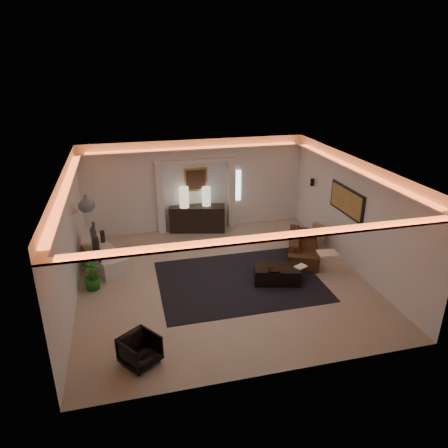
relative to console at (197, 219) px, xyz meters
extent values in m
plane|color=gray|center=(0.02, -3.25, -0.40)|extent=(7.00, 7.00, 0.00)
plane|color=white|center=(0.02, -3.25, 2.50)|extent=(7.00, 7.00, 0.00)
plane|color=silver|center=(0.02, 0.25, 1.05)|extent=(7.00, 0.00, 7.00)
plane|color=silver|center=(0.02, -6.75, 1.05)|extent=(7.00, 0.00, 7.00)
plane|color=silver|center=(-3.48, -3.25, 1.05)|extent=(0.00, 7.00, 7.00)
plane|color=silver|center=(3.52, -3.25, 1.05)|extent=(0.00, 7.00, 7.00)
cube|color=silver|center=(0.02, -3.25, 2.22)|extent=(7.00, 7.00, 0.04)
cube|color=white|center=(1.37, 0.23, 0.95)|extent=(0.25, 0.03, 1.00)
cube|color=black|center=(0.42, -3.45, -0.39)|extent=(4.00, 3.00, 0.01)
cube|color=silver|center=(-1.13, 0.15, 0.70)|extent=(0.22, 0.20, 2.20)
cube|color=silver|center=(1.17, 0.15, 0.70)|extent=(0.22, 0.20, 2.20)
cube|color=silver|center=(0.02, 0.15, 1.85)|extent=(2.52, 0.20, 0.12)
cube|color=tan|center=(0.02, 0.22, 1.25)|extent=(0.74, 0.04, 0.74)
cube|color=#4C2D1E|center=(0.02, 0.19, 1.25)|extent=(0.62, 0.02, 0.62)
cube|color=black|center=(3.49, -2.95, 1.30)|extent=(0.04, 1.64, 0.74)
cube|color=tan|center=(3.46, -2.95, 1.30)|extent=(0.02, 1.50, 0.62)
cylinder|color=black|center=(3.40, -1.05, 1.28)|extent=(0.12, 0.12, 0.22)
cube|color=silver|center=(-3.42, -1.85, 1.25)|extent=(0.10, 0.55, 0.04)
cube|color=black|center=(0.00, 0.00, 0.00)|extent=(1.83, 0.95, 0.87)
cylinder|color=#FFF7CB|center=(-0.41, 0.00, 0.69)|extent=(0.36, 0.36, 0.65)
cylinder|color=white|center=(0.30, 0.00, 0.69)|extent=(0.34, 0.34, 0.60)
cube|color=silver|center=(-3.10, -1.40, -0.18)|extent=(1.75, 2.75, 0.51)
imported|color=black|center=(-3.13, -1.98, 0.38)|extent=(1.17, 0.30, 0.67)
cylinder|color=#332617|center=(-2.89, -1.29, 0.24)|extent=(0.15, 0.15, 0.33)
imported|color=slate|center=(-3.13, -2.02, 1.48)|extent=(0.41, 0.41, 0.42)
imported|color=#22641B|center=(-3.13, -2.97, -0.03)|extent=(0.57, 0.57, 0.73)
imported|color=black|center=(2.57, -2.49, -0.09)|extent=(2.25, 1.60, 0.61)
cube|color=#FAEACF|center=(2.73, -3.58, 0.15)|extent=(0.53, 0.46, 0.05)
cube|color=#97804F|center=(3.17, -2.15, 0.15)|extent=(0.20, 0.44, 0.42)
cube|color=black|center=(1.31, -3.72, -0.20)|extent=(1.24, 0.88, 0.42)
imported|color=black|center=(1.17, -3.90, 0.05)|extent=(0.34, 0.34, 0.08)
cube|color=white|center=(1.87, -3.86, 0.02)|extent=(0.34, 0.31, 0.03)
imported|color=black|center=(-2.17, -5.90, -0.11)|extent=(0.87, 0.87, 0.57)
camera|label=1|loc=(-2.15, -12.16, 4.85)|focal=33.07mm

